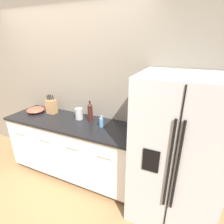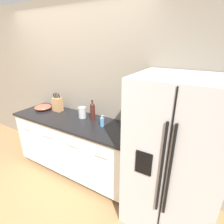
# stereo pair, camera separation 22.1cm
# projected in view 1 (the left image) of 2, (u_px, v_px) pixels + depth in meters

# --- Properties ---
(ground_plane) EXTENTS (14.00, 14.00, 0.00)m
(ground_plane) POSITION_uv_depth(u_px,v_px,m) (17.00, 216.00, 2.16)
(ground_plane) COLOR #997047
(wall_back) EXTENTS (10.00, 0.05, 2.60)m
(wall_back) POSITION_uv_depth(u_px,v_px,m) (72.00, 90.00, 2.79)
(wall_back) COLOR gray
(wall_back) RESTS_ON ground_plane
(counter_unit) EXTENTS (2.00, 0.64, 0.93)m
(counter_unit) POSITION_uv_depth(u_px,v_px,m) (73.00, 147.00, 2.73)
(counter_unit) COLOR black
(counter_unit) RESTS_ON ground_plane
(refrigerator) EXTENTS (0.91, 0.80, 1.73)m
(refrigerator) POSITION_uv_depth(u_px,v_px,m) (176.00, 152.00, 1.95)
(refrigerator) COLOR #B2B2B5
(refrigerator) RESTS_ON ground_plane
(knife_block) EXTENTS (0.15, 0.11, 0.31)m
(knife_block) POSITION_uv_depth(u_px,v_px,m) (51.00, 106.00, 2.80)
(knife_block) COLOR #A87A4C
(knife_block) RESTS_ON counter_unit
(wine_bottle) EXTENTS (0.07, 0.07, 0.30)m
(wine_bottle) POSITION_uv_depth(u_px,v_px,m) (90.00, 112.00, 2.51)
(wine_bottle) COLOR #3D1914
(wine_bottle) RESTS_ON counter_unit
(soap_dispenser) EXTENTS (0.06, 0.06, 0.16)m
(soap_dispenser) POSITION_uv_depth(u_px,v_px,m) (101.00, 122.00, 2.36)
(soap_dispenser) COLOR #4C7FB2
(soap_dispenser) RESTS_ON counter_unit
(steel_canister) EXTENTS (0.12, 0.12, 0.18)m
(steel_canister) POSITION_uv_depth(u_px,v_px,m) (79.00, 114.00, 2.59)
(steel_canister) COLOR #A3A3A5
(steel_canister) RESTS_ON counter_unit
(mixing_bowl) EXTENTS (0.28, 0.28, 0.08)m
(mixing_bowl) POSITION_uv_depth(u_px,v_px,m) (36.00, 110.00, 2.86)
(mixing_bowl) COLOR #B24C38
(mixing_bowl) RESTS_ON counter_unit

